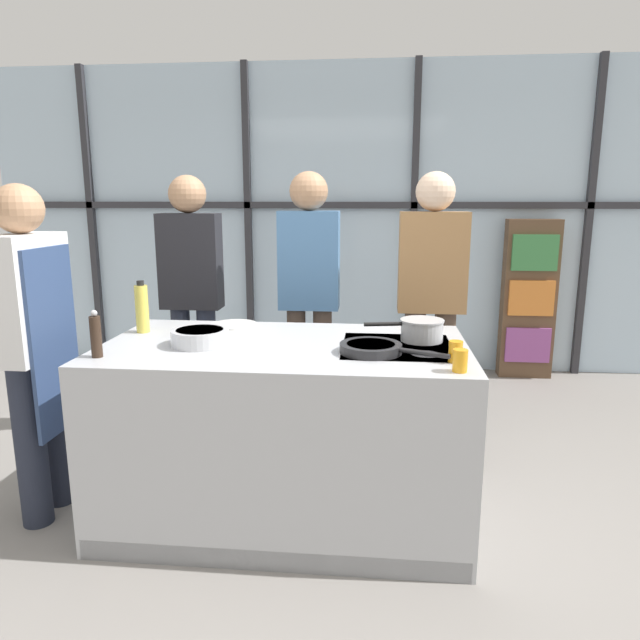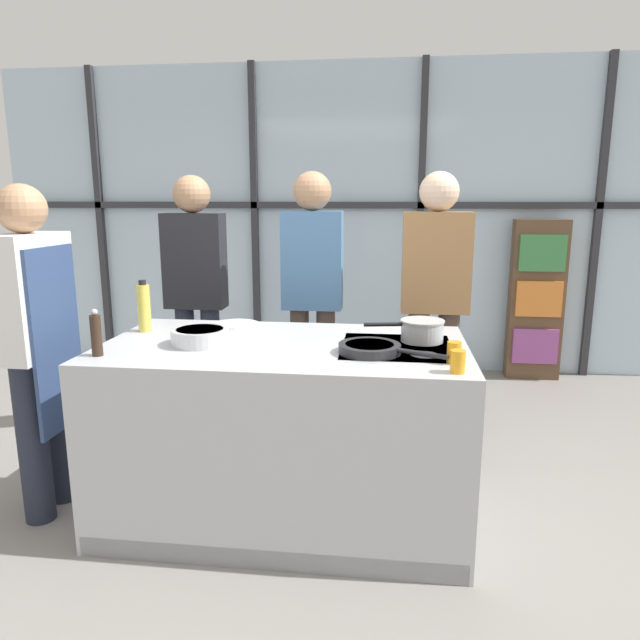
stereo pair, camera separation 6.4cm
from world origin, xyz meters
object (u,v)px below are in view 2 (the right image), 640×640
frying_pan (371,348)px  pepper_grinder (96,334)px  chef (36,335)px  spectator_far_left (196,286)px  white_plate (236,324)px  spectator_center_right (435,291)px  juice_glass_far (454,352)px  saucepan (422,330)px  mixing_bowl (200,336)px  spectator_center_left (312,286)px  oil_bottle (144,307)px  juice_glass_near (458,362)px

frying_pan → pepper_grinder: pepper_grinder is taller
chef → spectator_far_left: (0.43, 1.13, 0.08)m
spectator_far_left → white_plate: spectator_far_left is taller
spectator_center_right → pepper_grinder: 2.08m
chef → juice_glass_far: bearing=86.1°
saucepan → frying_pan: bearing=-133.6°
saucepan → mixing_bowl: bearing=-170.0°
spectator_center_left → spectator_far_left: bearing=0.0°
spectator_center_right → pepper_grinder: bearing=40.2°
pepper_grinder → spectator_center_right: bearing=40.2°
saucepan → juice_glass_far: saucepan is taller
saucepan → pepper_grinder: pepper_grinder is taller
spectator_center_left → white_plate: (-0.34, -0.66, -0.12)m
oil_bottle → spectator_center_right: bearing=28.4°
pepper_grinder → juice_glass_far: pepper_grinder is taller
mixing_bowl → oil_bottle: size_ratio=1.01×
mixing_bowl → juice_glass_near: 1.23m
spectator_center_left → frying_pan: (0.42, -1.15, -0.11)m
spectator_center_left → juice_glass_near: spectator_center_left is taller
spectator_center_left → mixing_bowl: size_ratio=6.40×
spectator_far_left → spectator_center_right: spectator_center_right is taller
juice_glass_near → juice_glass_far: size_ratio=1.00×
frying_pan → juice_glass_near: (0.36, -0.26, 0.02)m
spectator_far_left → spectator_center_right: bearing=-180.0°
spectator_far_left → pepper_grinder: spectator_far_left is taller
chef → spectator_center_left: (1.22, 1.13, 0.10)m
chef → mixing_bowl: chef is taller
spectator_center_right → oil_bottle: bearing=28.4°
spectator_far_left → juice_glass_far: size_ratio=18.70×
spectator_center_left → juice_glass_near: 1.61m
oil_bottle → chef: bearing=-147.8°
mixing_bowl → pepper_grinder: (-0.39, -0.25, 0.06)m
pepper_grinder → spectator_far_left: bearing=90.1°
juice_glass_near → white_plate: bearing=146.4°
spectator_center_left → mixing_bowl: bearing=69.7°
spectator_far_left → mixing_bowl: 1.16m
frying_pan → juice_glass_far: (0.36, -0.12, 0.02)m
mixing_bowl → juice_glass_far: 1.20m
frying_pan → chef: bearing=179.3°
mixing_bowl → spectator_center_left: bearing=69.7°
spectator_center_left → juice_glass_near: bearing=119.1°
frying_pan → pepper_grinder: (-1.22, -0.19, 0.07)m
white_plate → juice_glass_far: 1.28m
saucepan → white_plate: bearing=166.7°
saucepan → pepper_grinder: bearing=-163.1°
oil_bottle → juice_glass_far: (1.57, -0.41, -0.08)m
frying_pan → pepper_grinder: size_ratio=2.27×
spectator_center_left → pepper_grinder: bearing=59.4°
saucepan → juice_glass_near: saucepan is taller
spectator_center_right → frying_pan: (-0.37, -1.15, -0.09)m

